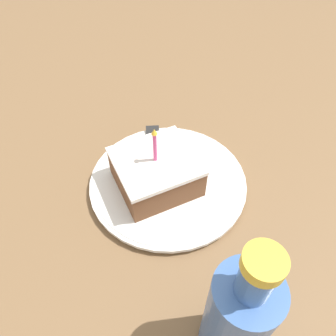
% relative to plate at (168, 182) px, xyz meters
% --- Properties ---
extents(ground_plane, '(2.40, 2.40, 0.04)m').
position_rel_plate_xyz_m(ground_plane, '(0.03, 0.02, -0.03)').
color(ground_plane, brown).
rests_on(ground_plane, ground).
extents(plate, '(0.25, 0.25, 0.02)m').
position_rel_plate_xyz_m(plate, '(0.00, 0.00, 0.00)').
color(plate, white).
rests_on(plate, ground_plane).
extents(cake_slice, '(0.11, 0.12, 0.11)m').
position_rel_plate_xyz_m(cake_slice, '(0.00, 0.02, 0.03)').
color(cake_slice, brown).
rests_on(cake_slice, plate).
extents(fork, '(0.17, 0.08, 0.00)m').
position_rel_plate_xyz_m(fork, '(0.06, 0.00, 0.01)').
color(fork, '#262626').
rests_on(fork, plate).
extents(bottle, '(0.06, 0.06, 0.21)m').
position_rel_plate_xyz_m(bottle, '(-0.24, 0.04, 0.08)').
color(bottle, '#3F66A5').
rests_on(bottle, ground_plane).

